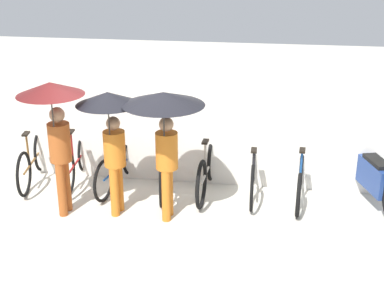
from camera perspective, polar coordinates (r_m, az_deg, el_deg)
The scene contains 13 objects.
ground_plane at distance 7.69m, azimuth -5.35°, elevation -9.42°, with size 30.00×30.00×0.00m, color beige.
back_wall at distance 8.88m, azimuth -2.79°, elevation 2.55°, with size 13.58×0.12×2.15m.
parked_bicycle_0 at distance 9.43m, azimuth -16.64°, elevation -1.69°, with size 0.47×1.76×1.05m.
parked_bicycle_1 at distance 9.22m, azimuth -12.23°, elevation -1.80°, with size 0.44×1.75×0.99m.
parked_bicycle_2 at distance 8.95m, azimuth -7.86°, elevation -2.33°, with size 0.45×1.77×1.10m.
parked_bicycle_3 at distance 8.74m, azimuth -3.26°, elevation -2.65°, with size 0.50×1.78×1.05m.
parked_bicycle_4 at distance 8.65m, azimuth 1.61°, elevation -2.78°, with size 0.44×1.82×0.97m.
parked_bicycle_5 at distance 8.64m, azimuth 6.54°, elevation -3.06°, with size 0.44×1.77×1.07m.
parked_bicycle_6 at distance 8.61m, azimuth 11.47°, elevation -3.65°, with size 0.44×1.76×1.10m.
pedestrian_leading at distance 7.73m, azimuth -14.48°, elevation 3.10°, with size 0.94×0.94×2.07m.
pedestrian_center at distance 7.61m, azimuth -8.69°, elevation 2.32°, with size 0.89×0.89×1.93m.
pedestrian_trailing at distance 7.33m, azimuth -2.96°, elevation 2.89°, with size 1.13×1.13×1.97m.
motorcycle at distance 8.72m, azimuth 18.91°, elevation -3.52°, with size 0.87×2.16×0.96m.
Camera 1 is at (1.69, -6.42, 3.89)m, focal length 50.00 mm.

